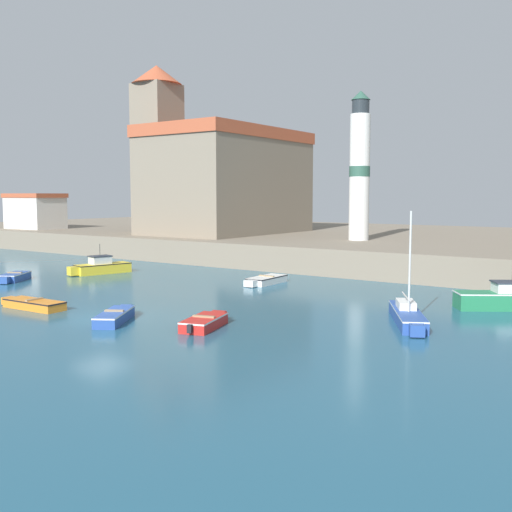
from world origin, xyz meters
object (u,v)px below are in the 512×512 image
object	(u,v)px
dinghy_blue_1	(14,277)
dinghy_blue_7	(115,316)
motorboat_green_3	(510,298)
dinghy_orange_5	(33,304)
harbor_shed_near_wharf	(35,211)
sailboat_blue_4	(407,315)
lighthouse	(360,168)
dinghy_white_6	(266,280)
dinghy_red_0	(205,322)
motorboat_yellow_2	(101,267)
church	(217,176)

from	to	relation	value
dinghy_blue_1	dinghy_blue_7	world-z (taller)	dinghy_blue_1
motorboat_green_3	dinghy_orange_5	size ratio (longest dim) A/B	1.31
dinghy_orange_5	harbor_shed_near_wharf	world-z (taller)	harbor_shed_near_wharf
sailboat_blue_4	dinghy_blue_7	world-z (taller)	sailboat_blue_4
dinghy_blue_1	harbor_shed_near_wharf	size ratio (longest dim) A/B	0.48
lighthouse	dinghy_white_6	bearing A→B (deg)	-89.28
motorboat_green_3	dinghy_white_6	world-z (taller)	motorboat_green_3
motorboat_green_3	dinghy_orange_5	xyz separation A→B (m)	(-20.96, -14.40, -0.32)
dinghy_orange_5	dinghy_white_6	distance (m)	15.51
dinghy_orange_5	harbor_shed_near_wharf	bearing A→B (deg)	144.72
dinghy_red_0	motorboat_green_3	world-z (taller)	motorboat_green_3
harbor_shed_near_wharf	motorboat_yellow_2	bearing A→B (deg)	-25.91
dinghy_blue_7	harbor_shed_near_wharf	distance (m)	48.14
dinghy_white_6	harbor_shed_near_wharf	bearing A→B (deg)	165.81
motorboat_green_3	dinghy_blue_7	xyz separation A→B (m)	(-14.78, -14.20, -0.29)
dinghy_red_0	dinghy_blue_1	distance (m)	21.15
motorboat_yellow_2	dinghy_blue_1	bearing A→B (deg)	-106.84
motorboat_green_3	lighthouse	bearing A→B (deg)	136.28
sailboat_blue_4	harbor_shed_near_wharf	xyz separation A→B (m)	(-52.79, 16.84, 3.79)
dinghy_blue_1	dinghy_white_6	distance (m)	17.85
church	harbor_shed_near_wharf	xyz separation A→B (m)	(-22.95, -6.27, -3.88)
motorboat_yellow_2	dinghy_blue_7	size ratio (longest dim) A/B	1.35
dinghy_red_0	harbor_shed_near_wharf	size ratio (longest dim) A/B	0.51
motorboat_yellow_2	dinghy_blue_7	world-z (taller)	motorboat_yellow_2
motorboat_green_3	church	world-z (taller)	church
dinghy_blue_1	dinghy_orange_5	size ratio (longest dim) A/B	0.77
sailboat_blue_4	dinghy_blue_7	size ratio (longest dim) A/B	1.53
dinghy_red_0	dinghy_orange_5	size ratio (longest dim) A/B	0.83
dinghy_red_0	harbor_shed_near_wharf	world-z (taller)	harbor_shed_near_wharf
dinghy_blue_7	motorboat_yellow_2	bearing A→B (deg)	141.34
dinghy_blue_1	motorboat_yellow_2	bearing A→B (deg)	73.16
dinghy_orange_5	sailboat_blue_4	bearing A→B (deg)	24.09
motorboat_yellow_2	dinghy_red_0	bearing A→B (deg)	-28.27
dinghy_blue_1	motorboat_yellow_2	size ratio (longest dim) A/B	0.67
dinghy_orange_5	dinghy_white_6	xyz separation A→B (m)	(5.17, 14.62, 0.01)
dinghy_white_6	dinghy_blue_7	xyz separation A→B (m)	(1.02, -14.42, 0.02)
dinghy_red_0	dinghy_white_6	xyz separation A→B (m)	(-5.38, 12.96, -0.01)
dinghy_blue_1	dinghy_red_0	bearing A→B (deg)	-10.72
motorboat_yellow_2	harbor_shed_near_wharf	xyz separation A→B (m)	(-26.68, 12.96, 3.68)
motorboat_green_3	harbor_shed_near_wharf	distance (m)	57.05
motorboat_yellow_2	sailboat_blue_4	bearing A→B (deg)	-8.45
sailboat_blue_4	dinghy_orange_5	size ratio (longest dim) A/B	1.31
motorboat_green_3	church	size ratio (longest dim) A/B	0.32
lighthouse	dinghy_red_0	bearing A→B (deg)	-78.76
motorboat_yellow_2	lighthouse	size ratio (longest dim) A/B	0.38
dinghy_blue_1	harbor_shed_near_wharf	bearing A→B (deg)	142.26
motorboat_yellow_2	church	xyz separation A→B (m)	(-3.73, 19.23, 7.56)
dinghy_red_0	church	world-z (taller)	church
motorboat_yellow_2	sailboat_blue_4	xyz separation A→B (m)	(26.11, -3.88, -0.11)
dinghy_blue_7	lighthouse	world-z (taller)	lighthouse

